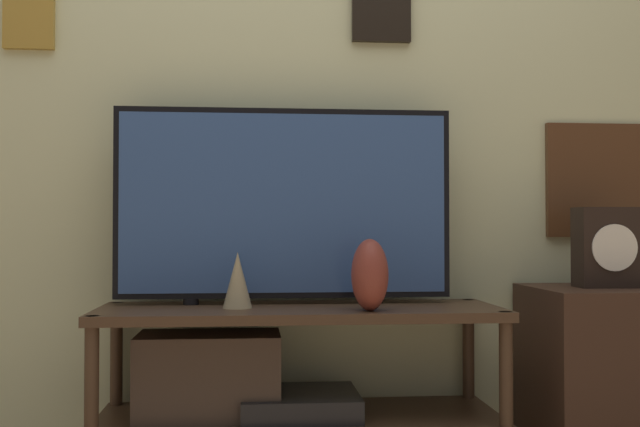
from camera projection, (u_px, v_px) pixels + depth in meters
wall_back at (295, 71)px, 2.60m from camera, size 6.40×0.08×2.70m
media_console at (266, 375)px, 2.30m from camera, size 1.24×0.44×0.56m
television at (284, 203)px, 2.42m from camera, size 1.08×0.05×0.63m
vase_urn_stoneware at (370, 275)px, 2.21m from camera, size 0.11×0.15×0.21m
vase_slim_bronze at (238, 280)px, 2.29m from camera, size 0.09×0.09×0.17m
side_table at (598, 383)px, 2.40m from camera, size 0.41×0.43×0.61m
mantel_clock at (607, 247)px, 2.42m from camera, size 0.20×0.11×0.26m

